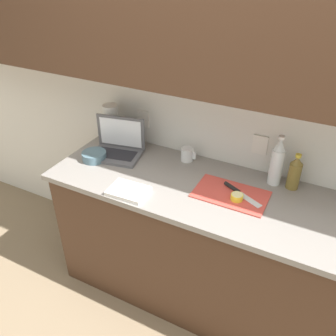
# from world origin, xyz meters

# --- Properties ---
(ground_plane) EXTENTS (12.00, 12.00, 0.00)m
(ground_plane) POSITION_xyz_m (0.00, 0.00, 0.00)
(ground_plane) COLOR #847056
(ground_plane) RESTS_ON ground
(wall_back) EXTENTS (5.20, 0.38, 2.60)m
(wall_back) POSITION_xyz_m (-0.00, 0.26, 1.56)
(wall_back) COLOR white
(wall_back) RESTS_ON ground_plane
(counter_unit) EXTENTS (2.06, 0.66, 0.90)m
(counter_unit) POSITION_xyz_m (0.02, 0.00, 0.46)
(counter_unit) COLOR #472D1E
(counter_unit) RESTS_ON ground_plane
(laptop) EXTENTS (0.37, 0.29, 0.24)m
(laptop) POSITION_xyz_m (-0.76, 0.11, 0.96)
(laptop) COLOR #515156
(laptop) RESTS_ON counter_unit
(cutting_board) EXTENTS (0.41, 0.25, 0.01)m
(cutting_board) POSITION_xyz_m (0.06, 0.01, 0.91)
(cutting_board) COLOR #D1473D
(cutting_board) RESTS_ON counter_unit
(knife) EXTENTS (0.25, 0.14, 0.02)m
(knife) POSITION_xyz_m (0.08, 0.04, 0.92)
(knife) COLOR silver
(knife) RESTS_ON cutting_board
(lemon_half_cut) EXTENTS (0.07, 0.07, 0.04)m
(lemon_half_cut) POSITION_xyz_m (0.11, -0.03, 0.93)
(lemon_half_cut) COLOR yellow
(lemon_half_cut) RESTS_ON cutting_board
(bottle_green_soda) EXTENTS (0.07, 0.07, 0.22)m
(bottle_green_soda) POSITION_xyz_m (0.35, 0.24, 1.00)
(bottle_green_soda) COLOR olive
(bottle_green_soda) RESTS_ON counter_unit
(bottle_oil_tall) EXTENTS (0.08, 0.08, 0.31)m
(bottle_oil_tall) POSITION_xyz_m (0.25, 0.24, 1.05)
(bottle_oil_tall) COLOR silver
(bottle_oil_tall) RESTS_ON counter_unit
(measuring_cup) EXTENTS (0.10, 0.08, 0.09)m
(measuring_cup) POSITION_xyz_m (-0.31, 0.24, 0.95)
(measuring_cup) COLOR silver
(measuring_cup) RESTS_ON counter_unit
(bowl_white) EXTENTS (0.16, 0.16, 0.05)m
(bowl_white) POSITION_xyz_m (-0.85, -0.03, 0.93)
(bowl_white) COLOR slate
(bowl_white) RESTS_ON counter_unit
(paper_towel_roll) EXTENTS (0.11, 0.11, 0.27)m
(paper_towel_roll) POSITION_xyz_m (-0.90, 0.25, 1.04)
(paper_towel_roll) COLOR white
(paper_towel_roll) RESTS_ON counter_unit
(dish_towel) EXTENTS (0.23, 0.17, 0.02)m
(dish_towel) POSITION_xyz_m (-0.46, -0.24, 0.92)
(dish_towel) COLOR white
(dish_towel) RESTS_ON counter_unit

